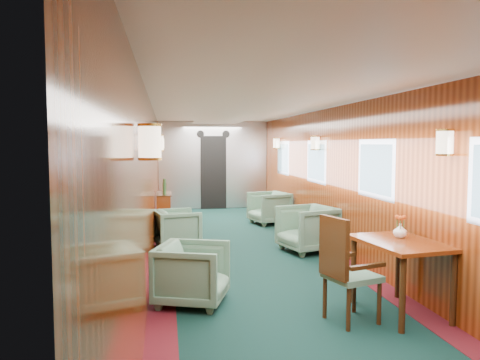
{
  "coord_description": "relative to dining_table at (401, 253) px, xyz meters",
  "views": [
    {
      "loc": [
        -1.29,
        -6.9,
        1.79
      ],
      "look_at": [
        0.0,
        1.21,
        1.15
      ],
      "focal_mm": 35.0,
      "sensor_mm": 36.0,
      "label": 1
    }
  ],
  "objects": [
    {
      "name": "wall_sconces",
      "position": [
        -1.13,
        2.98,
        1.14
      ],
      "size": [
        2.97,
        7.97,
        0.25
      ],
      "color": "#F4E1BE",
      "rests_on": "ground"
    },
    {
      "name": "armchair_right_far",
      "position": [
        -0.15,
        5.63,
        -0.29
      ],
      "size": [
        0.97,
        0.95,
        0.72
      ],
      "primitive_type": "imported",
      "rotation": [
        0.0,
        0.0,
        -1.3
      ],
      "color": "#214D3D",
      "rests_on": "ground"
    },
    {
      "name": "dining_table",
      "position": [
        0.0,
        0.0,
        0.0
      ],
      "size": [
        0.85,
        1.12,
        0.78
      ],
      "rotation": [
        0.0,
        0.0,
        0.13
      ],
      "color": "maroon",
      "rests_on": "ground"
    },
    {
      "name": "armchair_left_far",
      "position": [
        -2.23,
        3.55,
        -0.32
      ],
      "size": [
        0.86,
        0.85,
        0.66
      ],
      "primitive_type": "imported",
      "rotation": [
        0.0,
        0.0,
        1.79
      ],
      "color": "#214D3D",
      "rests_on": "ground"
    },
    {
      "name": "credenza",
      "position": [
        -2.47,
        4.86,
        -0.23
      ],
      "size": [
        0.29,
        0.91,
        1.09
      ],
      "color": "maroon",
      "rests_on": "ground"
    },
    {
      "name": "armchair_left_near",
      "position": [
        -2.14,
        0.65,
        -0.31
      ],
      "size": [
        0.95,
        0.93,
        0.68
      ],
      "primitive_type": "imported",
      "rotation": [
        0.0,
        0.0,
        1.24
      ],
      "color": "#214D3D",
      "rests_on": "ground"
    },
    {
      "name": "armchair_right_near",
      "position": [
        -0.11,
        2.9,
        -0.27
      ],
      "size": [
        1.03,
        1.01,
        0.76
      ],
      "primitive_type": "imported",
      "rotation": [
        0.0,
        0.0,
        -1.3
      ],
      "color": "#214D3D",
      "rests_on": "ground"
    },
    {
      "name": "side_chair",
      "position": [
        -0.68,
        -0.15,
        -0.07
      ],
      "size": [
        0.59,
        0.61,
        1.08
      ],
      "rotation": [
        0.0,
        0.0,
        0.29
      ],
      "color": "#214D3D",
      "rests_on": "ground"
    },
    {
      "name": "windows_right",
      "position": [
        0.36,
        2.66,
        0.8
      ],
      "size": [
        0.02,
        8.6,
        0.8
      ],
      "color": "#B7BABF",
      "rests_on": "ground"
    },
    {
      "name": "room",
      "position": [
        -1.13,
        2.41,
        0.98
      ],
      "size": [
        12.0,
        12.1,
        2.4
      ],
      "color": "black",
      "rests_on": "ground"
    },
    {
      "name": "bulkhead",
      "position": [
        -1.13,
        8.32,
        0.53
      ],
      "size": [
        2.98,
        0.17,
        2.39
      ],
      "color": "silver",
      "rests_on": "ground"
    },
    {
      "name": "flower_vase",
      "position": [
        0.07,
        0.16,
        0.2
      ],
      "size": [
        0.18,
        0.18,
        0.15
      ],
      "primitive_type": "imported",
      "rotation": [
        0.0,
        0.0,
        -0.27
      ],
      "color": "white",
      "rests_on": "dining_table"
    }
  ]
}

